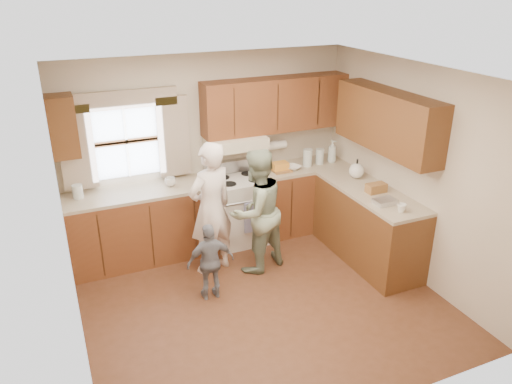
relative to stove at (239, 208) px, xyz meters
name	(u,v)px	position (x,y,z in m)	size (l,w,h in m)	color
room	(263,199)	(-0.30, -1.44, 0.78)	(3.80, 3.80, 3.80)	#4F2C18
kitchen_fixtures	(272,189)	(0.32, -0.36, 0.37)	(3.80, 2.25, 2.15)	#4A2310
stove	(239,208)	(0.00, 0.00, 0.00)	(0.76, 0.67, 1.07)	silver
woman_left	(211,209)	(-0.59, -0.59, 0.36)	(0.60, 0.39, 1.65)	silver
woman_right	(256,211)	(-0.08, -0.76, 0.31)	(0.75, 0.58, 1.54)	#2D4730
child	(211,262)	(-0.79, -1.14, -0.01)	(0.53, 0.22, 0.91)	slate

